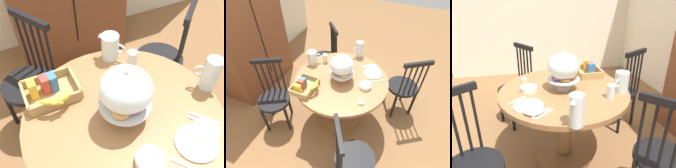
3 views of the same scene
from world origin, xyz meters
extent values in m
cylinder|color=olive|center=(0.13, -0.09, 0.72)|extent=(1.12, 1.12, 0.04)
cylinder|color=brown|center=(0.13, -0.09, 0.39)|extent=(0.14, 0.14, 0.63)
cylinder|color=black|center=(-0.29, 0.66, 0.45)|extent=(0.40, 0.40, 0.04)
cylinder|color=black|center=(-0.48, 0.71, 0.23)|extent=(0.04, 0.04, 0.45)
cylinder|color=black|center=(-0.34, 0.47, 0.23)|extent=(0.04, 0.04, 0.45)
cylinder|color=black|center=(-0.24, 0.85, 0.23)|extent=(0.04, 0.04, 0.45)
cylinder|color=black|center=(-0.10, 0.61, 0.23)|extent=(0.04, 0.04, 0.45)
cylinder|color=black|center=(-0.22, 0.86, 0.69)|extent=(0.02, 0.02, 0.48)
cylinder|color=black|center=(-0.19, 0.80, 0.69)|extent=(0.02, 0.02, 0.48)
cylinder|color=black|center=(-0.15, 0.74, 0.69)|extent=(0.02, 0.02, 0.48)
cylinder|color=black|center=(-0.12, 0.68, 0.69)|extent=(0.02, 0.02, 0.48)
cylinder|color=black|center=(-0.08, 0.62, 0.69)|extent=(0.02, 0.02, 0.48)
cube|color=black|center=(-0.15, 0.74, 0.95)|extent=(0.21, 0.33, 0.05)
cylinder|color=black|center=(0.78, 0.47, 0.45)|extent=(0.40, 0.40, 0.04)
cylinder|color=black|center=(0.80, 0.67, 0.23)|extent=(0.04, 0.04, 0.45)
cylinder|color=black|center=(0.58, 0.49, 0.23)|extent=(0.04, 0.04, 0.45)
cylinder|color=black|center=(0.98, 0.46, 0.23)|extent=(0.04, 0.04, 0.45)
cylinder|color=black|center=(0.77, 0.28, 0.23)|extent=(0.04, 0.04, 0.45)
cylinder|color=black|center=(0.99, 0.44, 0.69)|extent=(0.02, 0.02, 0.48)
cylinder|color=black|center=(0.94, 0.40, 0.69)|extent=(0.02, 0.02, 0.48)
cylinder|color=black|center=(0.89, 0.35, 0.69)|extent=(0.02, 0.02, 0.48)
cylinder|color=black|center=(0.83, 0.31, 0.69)|extent=(0.02, 0.02, 0.48)
cylinder|color=black|center=(0.78, 0.26, 0.69)|extent=(0.02, 0.02, 0.48)
cube|color=black|center=(0.89, 0.35, 0.95)|extent=(0.30, 0.26, 0.05)
cylinder|color=silver|center=(0.13, -0.09, 0.75)|extent=(0.12, 0.12, 0.02)
cylinder|color=silver|center=(0.13, -0.09, 0.79)|extent=(0.03, 0.03, 0.09)
cylinder|color=silver|center=(0.13, -0.09, 0.84)|extent=(0.28, 0.28, 0.01)
torus|color=#B27033|center=(0.19, -0.09, 0.86)|extent=(0.10, 0.10, 0.03)
torus|color=#D19347|center=(0.14, -0.02, 0.86)|extent=(0.10, 0.10, 0.03)
torus|color=#935628|center=(0.09, -0.06, 0.86)|extent=(0.10, 0.10, 0.03)
torus|color=tan|center=(0.08, -0.15, 0.86)|extent=(0.10, 0.10, 0.03)
torus|color=#994C84|center=(0.15, -0.15, 0.86)|extent=(0.10, 0.10, 0.03)
ellipsoid|color=silver|center=(0.13, -0.09, 0.95)|extent=(0.27, 0.27, 0.22)
sphere|color=silver|center=(0.13, -0.09, 1.07)|extent=(0.02, 0.02, 0.02)
cylinder|color=silver|center=(0.27, 0.38, 0.83)|extent=(0.12, 0.12, 0.18)
cylinder|color=orange|center=(0.27, 0.38, 0.80)|extent=(0.10, 0.10, 0.12)
cone|color=silver|center=(0.23, 0.43, 0.90)|extent=(0.05, 0.05, 0.03)
torus|color=silver|center=(0.32, 0.32, 0.84)|extent=(0.06, 0.07, 0.07)
cylinder|color=silver|center=(0.68, -0.13, 0.85)|extent=(0.10, 0.10, 0.21)
cylinder|color=white|center=(0.68, -0.13, 0.81)|extent=(0.08, 0.08, 0.15)
torus|color=silver|center=(0.63, -0.09, 0.86)|extent=(0.07, 0.06, 0.07)
cube|color=tan|center=(-0.18, 0.23, 0.75)|extent=(0.30, 0.22, 0.01)
cube|color=tan|center=(-0.18, 0.12, 0.78)|extent=(0.30, 0.02, 0.07)
cube|color=tan|center=(-0.18, 0.34, 0.78)|extent=(0.30, 0.02, 0.07)
cube|color=tan|center=(-0.33, 0.23, 0.78)|extent=(0.02, 0.22, 0.07)
cube|color=tan|center=(-0.03, 0.23, 0.78)|extent=(0.02, 0.22, 0.07)
cube|color=gold|center=(-0.28, 0.25, 0.81)|extent=(0.05, 0.07, 0.11)
cube|color=#B23D33|center=(-0.20, 0.26, 0.81)|extent=(0.05, 0.07, 0.11)
cube|color=#336BAD|center=(-0.16, 0.26, 0.81)|extent=(0.05, 0.08, 0.11)
ellipsoid|color=yellow|center=(-0.21, 0.09, 0.84)|extent=(0.14, 0.08, 0.05)
ellipsoid|color=yellow|center=(-0.18, 0.09, 0.84)|extent=(0.13, 0.03, 0.05)
ellipsoid|color=yellow|center=(-0.15, 0.09, 0.84)|extent=(0.14, 0.08, 0.05)
cylinder|color=white|center=(0.37, -0.41, 0.75)|extent=(0.22, 0.22, 0.01)
cylinder|color=white|center=(0.46, -0.38, 0.76)|extent=(0.15, 0.15, 0.01)
cylinder|color=white|center=(0.11, -0.39, 0.76)|extent=(0.14, 0.14, 0.04)
cylinder|color=silver|center=(0.37, 0.24, 0.80)|extent=(0.06, 0.06, 0.11)
cube|color=silver|center=(0.48, -0.33, 0.74)|extent=(0.11, 0.14, 0.01)
cube|color=silver|center=(0.51, -0.31, 0.74)|extent=(0.11, 0.14, 0.01)
cube|color=silver|center=(0.26, -0.50, 0.74)|extent=(0.11, 0.14, 0.01)
camera|label=1|loc=(-0.30, -0.81, 1.88)|focal=40.63mm
camera|label=2|loc=(-1.41, -0.72, 2.23)|focal=29.83mm
camera|label=3|loc=(1.71, -0.42, 1.48)|focal=32.49mm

